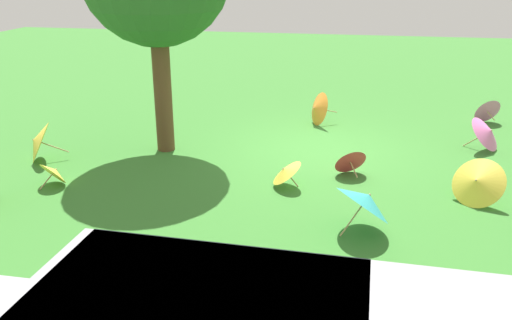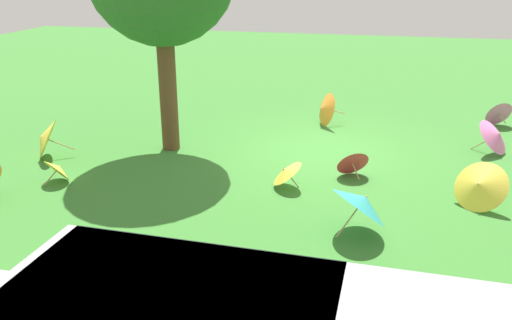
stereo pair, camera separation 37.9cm
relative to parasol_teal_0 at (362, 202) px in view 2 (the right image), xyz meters
The scene contains 10 objects.
ground 3.85m from the parasol_teal_0, 74.49° to the right, with size 40.00×40.00×0.00m, color #387A2D.
parasol_teal_0 is the anchor object (origin of this frame).
parasol_yellow_0 2.34m from the parasol_teal_0, 143.46° to the right, with size 1.11×1.06×0.82m.
parasol_pink_0 7.28m from the parasol_teal_0, 114.99° to the right, with size 0.81×0.70×0.70m.
parasol_pink_2 5.04m from the parasol_teal_0, 121.60° to the right, with size 1.01×1.07×0.80m.
parasol_red_0 2.37m from the parasol_teal_0, 83.17° to the right, with size 0.76×0.68×0.60m.
parasol_orange_1 5.72m from the parasol_teal_0, 78.11° to the right, with size 0.87×0.92×0.86m.
parasol_yellow_3 6.89m from the parasol_teal_0, 15.91° to the right, with size 0.98×1.05×0.89m.
parasol_yellow_4 5.69m from the parasol_teal_0, ahead, with size 0.72×0.68×0.52m.
parasol_yellow_5 2.08m from the parasol_teal_0, 46.51° to the right, with size 0.68×0.73×0.56m.
Camera 2 is at (-1.11, 11.07, 3.91)m, focal length 37.33 mm.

